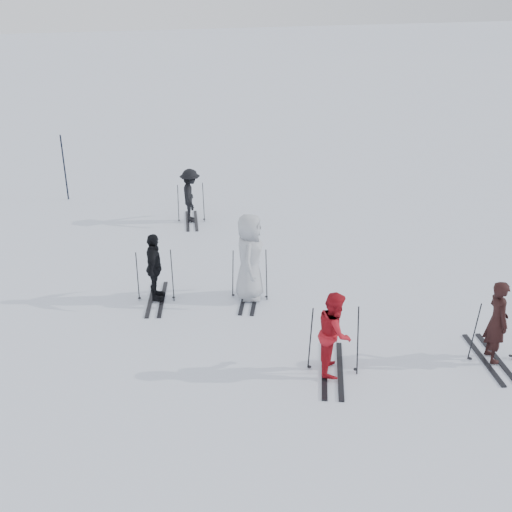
# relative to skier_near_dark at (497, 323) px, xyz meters

# --- Properties ---
(ground) EXTENTS (120.00, 120.00, 0.00)m
(ground) POSITION_rel_skier_near_dark_xyz_m (-3.60, 2.44, -0.79)
(ground) COLOR silver
(ground) RESTS_ON ground
(skier_near_dark) EXTENTS (0.46, 0.63, 1.59)m
(skier_near_dark) POSITION_rel_skier_near_dark_xyz_m (0.00, 0.00, 0.00)
(skier_near_dark) COLOR black
(skier_near_dark) RESTS_ON ground
(skier_red) EXTENTS (0.81, 0.91, 1.55)m
(skier_red) POSITION_rel_skier_near_dark_xyz_m (-2.97, 0.41, -0.02)
(skier_red) COLOR #A7121C
(skier_red) RESTS_ON ground
(skier_grey) EXTENTS (0.90, 1.09, 1.93)m
(skier_grey) POSITION_rel_skier_near_dark_xyz_m (-3.74, 3.45, 0.17)
(skier_grey) COLOR #A6AAAF
(skier_grey) RESTS_ON ground
(skier_uphill_left) EXTENTS (0.55, 0.95, 1.51)m
(skier_uphill_left) POSITION_rel_skier_near_dark_xyz_m (-5.73, 3.88, -0.04)
(skier_uphill_left) COLOR black
(skier_uphill_left) RESTS_ON ground
(skier_uphill_far) EXTENTS (0.68, 1.04, 1.50)m
(skier_uphill_far) POSITION_rel_skier_near_dark_xyz_m (-4.22, 8.25, -0.05)
(skier_uphill_far) COLOR black
(skier_uphill_far) RESTS_ON ground
(skis_near_dark) EXTENTS (1.88, 1.18, 1.29)m
(skis_near_dark) POSITION_rel_skier_near_dark_xyz_m (0.00, 0.00, -0.15)
(skis_near_dark) COLOR black
(skis_near_dark) RESTS_ON ground
(skis_red) EXTENTS (2.08, 1.56, 1.36)m
(skis_red) POSITION_rel_skier_near_dark_xyz_m (-2.97, 0.41, -0.12)
(skis_red) COLOR black
(skis_red) RESTS_ON ground
(skis_grey) EXTENTS (1.83, 1.37, 1.19)m
(skis_grey) POSITION_rel_skier_near_dark_xyz_m (-3.74, 3.45, -0.20)
(skis_grey) COLOR black
(skis_grey) RESTS_ON ground
(skis_uphill_left) EXTENTS (1.81, 1.22, 1.21)m
(skis_uphill_left) POSITION_rel_skier_near_dark_xyz_m (-5.73, 3.88, -0.19)
(skis_uphill_left) COLOR black
(skis_uphill_left) RESTS_ON ground
(skis_uphill_far) EXTENTS (1.68, 1.05, 1.15)m
(skis_uphill_far) POSITION_rel_skier_near_dark_xyz_m (-4.22, 8.25, -0.22)
(skis_uphill_far) COLOR black
(skis_uphill_far) RESTS_ON ground
(piste_marker) EXTENTS (0.05, 0.05, 2.02)m
(piste_marker) POSITION_rel_skier_near_dark_xyz_m (-7.61, 11.05, 0.22)
(piste_marker) COLOR black
(piste_marker) RESTS_ON ground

